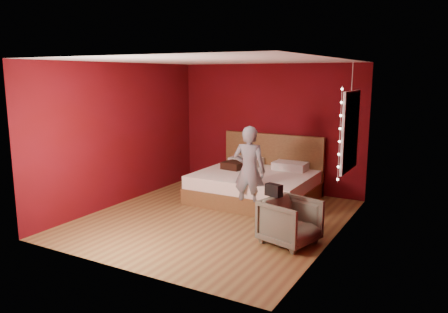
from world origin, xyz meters
The scene contains 10 objects.
floor centered at (0.00, 0.00, 0.00)m, with size 4.50×4.50×0.00m, color olive.
room_walls centered at (0.00, 0.00, 1.68)m, with size 4.04×4.54×2.62m.
window centered at (1.97, 0.90, 1.50)m, with size 0.05×0.97×1.27m.
fairy_lights centered at (1.94, 0.37, 1.50)m, with size 0.04×0.04×1.45m.
bed centered at (0.13, 1.39, 0.31)m, with size 2.15×1.83×1.19m.
person centered at (0.42, 0.46, 0.77)m, with size 0.56×0.37×1.54m, color gray.
armchair centered at (1.50, -0.44, 0.33)m, with size 0.70×0.72×0.65m, color #676852.
handbag centered at (1.22, -0.38, 0.74)m, with size 0.25×0.12×0.18m, color black.
throw_pillow centered at (-0.39, 1.43, 0.61)m, with size 0.40×0.40×0.14m, color #331A11.
hanging_plant centered at (1.88, 1.22, 1.85)m, with size 0.35×0.30×0.94m.
Camera 1 is at (3.58, -6.06, 2.39)m, focal length 35.00 mm.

